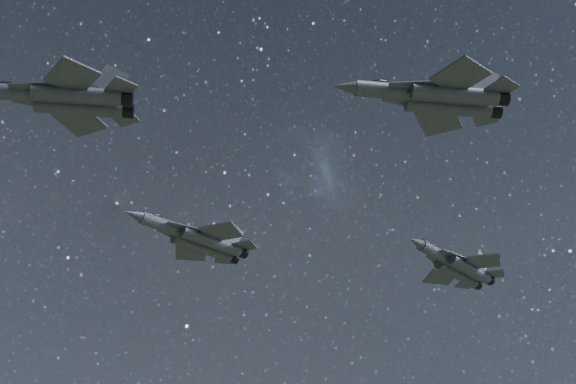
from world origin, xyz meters
name	(u,v)px	position (x,y,z in m)	size (l,w,h in m)	color
jet_lead	(64,98)	(-23.33, -2.30, 158.67)	(16.19, 10.78, 4.11)	#373A45
jet_left	(197,239)	(-4.25, 13.68, 156.85)	(16.06, 11.03, 4.03)	#373A45
jet_right	(437,97)	(6.96, -16.34, 159.74)	(16.68, 11.16, 4.22)	#373A45
jet_slot	(457,266)	(24.59, 4.67, 156.02)	(15.33, 10.28, 3.88)	#373A45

